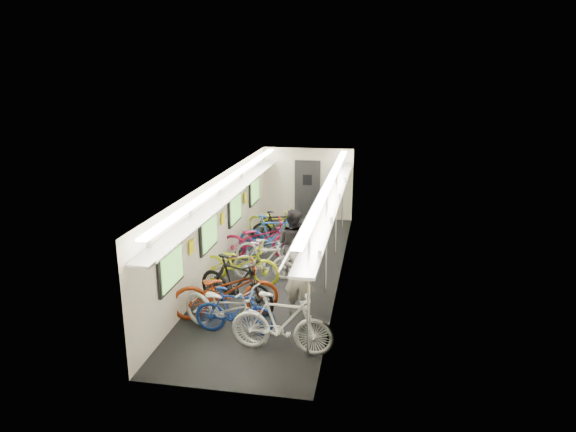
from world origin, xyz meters
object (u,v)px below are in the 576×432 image
at_px(bicycle_0, 226,309).
at_px(bicycle_1, 235,311).
at_px(passenger_mid, 293,244).
at_px(backpack, 309,239).
at_px(passenger_near, 299,276).

distance_m(bicycle_0, bicycle_1, 0.18).
xyz_separation_m(passenger_mid, backpack, (0.50, -0.85, 0.43)).
xyz_separation_m(bicycle_0, passenger_near, (1.24, 1.03, 0.33)).
bearing_deg(passenger_mid, bicycle_1, 105.33).
xyz_separation_m(bicycle_1, backpack, (1.12, 2.11, 0.81)).
xyz_separation_m(passenger_near, backpack, (0.04, 1.14, 0.42)).
height_order(passenger_near, backpack, passenger_near).
distance_m(passenger_mid, backpack, 1.07).
bearing_deg(bicycle_0, bicycle_1, -49.00).
height_order(bicycle_0, bicycle_1, bicycle_0).
bearing_deg(passenger_mid, passenger_near, 130.10).
bearing_deg(bicycle_0, passenger_mid, 8.62).
relative_size(bicycle_0, passenger_mid, 1.18).
xyz_separation_m(bicycle_1, passenger_mid, (0.62, 2.96, 0.38)).
xyz_separation_m(bicycle_0, bicycle_1, (0.16, 0.05, -0.06)).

